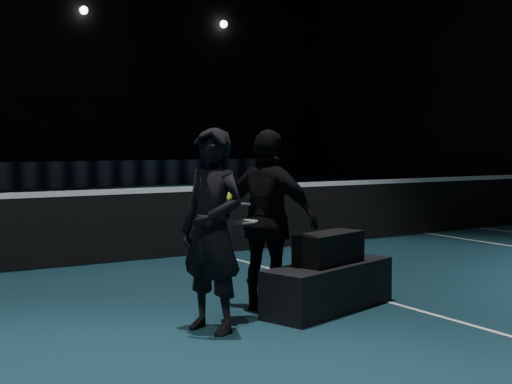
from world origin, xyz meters
TOP-DOWN VIEW (x-y plane):
  - floor at (0.00, 0.00)m, footprint 36.00×36.00m
  - court_lines at (0.00, 0.00)m, footprint 10.98×23.78m
  - net_mesh at (0.00, 0.00)m, footprint 12.80×0.02m
  - net_tape at (0.00, 0.00)m, footprint 12.80×0.03m
  - player_bench at (-0.69, -3.54)m, footprint 1.52×0.89m
  - racket_bag at (-0.69, -3.54)m, footprint 0.78×0.51m
  - bag_signature at (-0.69, -3.69)m, footprint 0.32×0.10m
  - player_a at (-1.95, -3.62)m, footprint 0.59×0.71m
  - player_b at (-1.17, -3.27)m, footprint 0.82×1.05m
  - racket_lower at (-1.54, -3.44)m, footprint 0.71×0.48m
  - racket_upper at (-1.60, -3.42)m, footprint 0.70×0.52m
  - tennis_balls at (-1.72, -3.51)m, footprint 0.12×0.10m

SIDE VIEW (x-z plane):
  - floor at x=0.00m, z-range 0.00..0.00m
  - court_lines at x=0.00m, z-range 0.00..0.01m
  - player_bench at x=-0.69m, z-range 0.00..0.43m
  - net_mesh at x=0.00m, z-range 0.02..0.88m
  - racket_bag at x=-0.69m, z-range 0.43..0.72m
  - bag_signature at x=-0.69m, z-range 0.53..0.63m
  - player_a at x=-1.95m, z-range 0.00..1.67m
  - player_b at x=-1.17m, z-range 0.00..1.67m
  - racket_lower at x=-1.54m, z-range 0.85..0.88m
  - net_tape at x=0.00m, z-range 0.88..0.95m
  - racket_upper at x=-1.60m, z-range 0.97..1.07m
  - tennis_balls at x=-1.72m, z-range 1.00..1.12m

